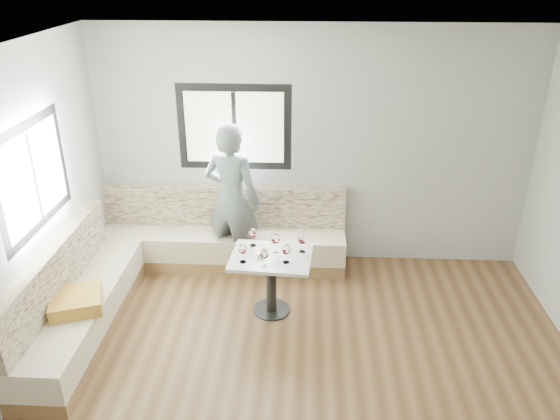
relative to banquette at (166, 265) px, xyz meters
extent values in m
cube|color=brown|center=(1.59, -1.62, -0.33)|extent=(5.00, 5.00, 0.01)
cube|color=white|center=(1.59, -1.62, 2.47)|extent=(5.00, 5.00, 0.01)
cube|color=#B7B7B2|center=(1.59, 0.88, 1.07)|extent=(5.00, 0.01, 2.80)
cube|color=black|center=(0.69, 0.87, 1.32)|extent=(1.30, 0.02, 1.00)
cube|color=black|center=(-0.90, -0.72, 1.32)|extent=(0.02, 1.30, 1.00)
cube|color=olive|center=(0.54, 0.60, -0.25)|extent=(2.90, 0.55, 0.16)
cube|color=beige|center=(0.54, 0.60, -0.03)|extent=(2.90, 0.55, 0.29)
cube|color=#F4E4C1|center=(0.54, 0.81, 0.37)|extent=(2.90, 0.14, 0.50)
cube|color=olive|center=(-0.63, -0.80, -0.25)|extent=(0.55, 2.25, 0.16)
cube|color=beige|center=(-0.63, -0.80, -0.03)|extent=(0.55, 2.25, 0.29)
cube|color=#F4E4C1|center=(-0.84, -0.80, 0.37)|extent=(0.14, 2.25, 0.50)
cube|color=#B08626|center=(-0.59, -0.99, 0.19)|extent=(0.58, 0.58, 0.14)
cylinder|color=black|center=(1.18, -0.31, -0.32)|extent=(0.40, 0.40, 0.02)
cylinder|color=black|center=(1.18, -0.31, -0.02)|extent=(0.11, 0.11, 0.63)
cube|color=silver|center=(1.18, -0.31, 0.31)|extent=(0.85, 0.69, 0.04)
imported|color=slate|center=(0.68, 0.55, 0.57)|extent=(0.76, 0.62, 1.80)
cylinder|color=white|center=(1.08, -0.31, 0.35)|extent=(0.11, 0.11, 0.04)
sphere|color=black|center=(1.10, -0.30, 0.37)|extent=(0.02, 0.02, 0.02)
sphere|color=black|center=(1.07, -0.30, 0.37)|extent=(0.02, 0.02, 0.02)
sphere|color=black|center=(1.08, -0.33, 0.37)|extent=(0.02, 0.02, 0.02)
cylinder|color=white|center=(0.91, -0.45, 0.33)|extent=(0.07, 0.07, 0.01)
cylinder|color=white|center=(0.91, -0.45, 0.38)|extent=(0.01, 0.01, 0.09)
ellipsoid|color=white|center=(0.91, -0.45, 0.48)|extent=(0.09, 0.09, 0.11)
cylinder|color=#500609|center=(0.91, -0.45, 0.45)|extent=(0.06, 0.06, 0.02)
cylinder|color=white|center=(1.14, -0.52, 0.33)|extent=(0.07, 0.07, 0.01)
cylinder|color=white|center=(1.14, -0.52, 0.38)|extent=(0.01, 0.01, 0.09)
ellipsoid|color=white|center=(1.14, -0.52, 0.48)|extent=(0.09, 0.09, 0.11)
cylinder|color=#500609|center=(1.14, -0.52, 0.45)|extent=(0.06, 0.06, 0.02)
cylinder|color=white|center=(1.34, -0.43, 0.33)|extent=(0.07, 0.07, 0.01)
cylinder|color=white|center=(1.34, -0.43, 0.38)|extent=(0.01, 0.01, 0.09)
ellipsoid|color=white|center=(1.34, -0.43, 0.48)|extent=(0.09, 0.09, 0.11)
cylinder|color=#500609|center=(1.34, -0.43, 0.45)|extent=(0.06, 0.06, 0.02)
cylinder|color=white|center=(1.22, -0.22, 0.33)|extent=(0.07, 0.07, 0.01)
cylinder|color=white|center=(1.22, -0.22, 0.38)|extent=(0.01, 0.01, 0.09)
ellipsoid|color=white|center=(1.22, -0.22, 0.48)|extent=(0.09, 0.09, 0.11)
cylinder|color=#500609|center=(1.22, -0.22, 0.45)|extent=(0.06, 0.06, 0.02)
cylinder|color=white|center=(1.50, -0.21, 0.33)|extent=(0.07, 0.07, 0.01)
cylinder|color=white|center=(1.50, -0.21, 0.38)|extent=(0.01, 0.01, 0.09)
ellipsoid|color=white|center=(1.50, -0.21, 0.48)|extent=(0.09, 0.09, 0.11)
cylinder|color=#500609|center=(1.50, -0.21, 0.45)|extent=(0.06, 0.06, 0.02)
cylinder|color=white|center=(0.98, -0.10, 0.33)|extent=(0.07, 0.07, 0.01)
cylinder|color=white|center=(0.98, -0.10, 0.38)|extent=(0.01, 0.01, 0.09)
ellipsoid|color=white|center=(0.98, -0.10, 0.48)|extent=(0.09, 0.09, 0.11)
cylinder|color=#500609|center=(0.98, -0.10, 0.45)|extent=(0.06, 0.06, 0.02)
camera|label=1|loc=(1.53, -5.10, 3.10)|focal=35.00mm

